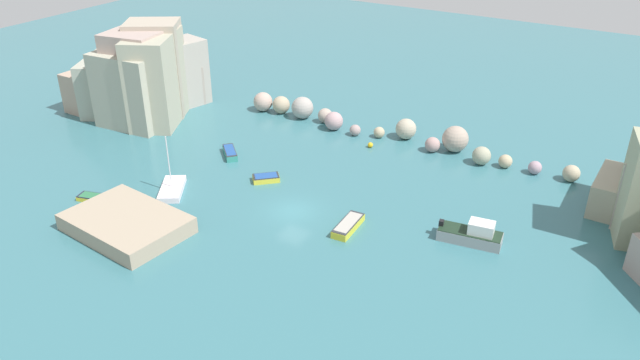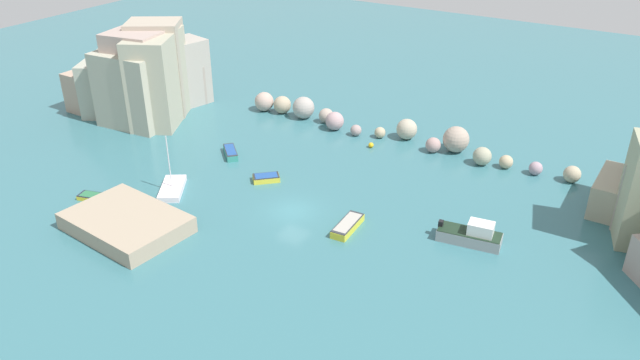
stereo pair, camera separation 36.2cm
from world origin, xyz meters
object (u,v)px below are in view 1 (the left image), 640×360
moored_boat_4 (472,234)px  moored_boat_5 (93,198)px  moored_boat_0 (172,189)px  moored_boat_2 (230,153)px  stone_dock (127,224)px  channel_buoy (370,145)px  moored_boat_1 (348,225)px  moored_boat_3 (266,178)px

moored_boat_4 → moored_boat_5: bearing=-168.9°
moored_boat_0 → moored_boat_2: bearing=148.1°
stone_dock → moored_boat_0: 7.12m
moored_boat_0 → moored_boat_5: bearing=-79.6°
moored_boat_2 → channel_buoy: bearing=-97.9°
moored_boat_2 → moored_boat_5: bearing=113.7°
moored_boat_1 → moored_boat_2: moored_boat_2 is taller
moored_boat_3 → moored_boat_0: bearing=2.0°
moored_boat_3 → moored_boat_4: 20.32m
channel_buoy → moored_boat_2: 14.82m
moored_boat_3 → moored_boat_5: moored_boat_3 is taller
stone_dock → moored_boat_3: size_ratio=3.52×
moored_boat_5 → moored_boat_2: bearing=54.8°
moored_boat_0 → moored_boat_2: 8.87m
moored_boat_0 → moored_boat_4: (26.53, 6.17, 0.43)m
moored_boat_1 → moored_boat_5: bearing=105.2°
moored_boat_2 → moored_boat_4: moored_boat_4 is taller
moored_boat_0 → moored_boat_4: bearing=69.7°
stone_dock → moored_boat_3: bearing=70.4°
moored_boat_2 → moored_boat_5: (-4.81, -13.71, -0.12)m
channel_buoy → moored_boat_1: 16.51m
moored_boat_3 → moored_boat_4: size_ratio=0.53×
moored_boat_1 → moored_boat_0: bearing=95.4°
moored_boat_2 → moored_boat_1: bearing=-156.4°
moored_boat_0 → moored_boat_3: (6.21, 6.23, 0.00)m
moored_boat_0 → channel_buoy: bearing=114.8°
moored_boat_0 → moored_boat_3: size_ratio=2.03×
channel_buoy → moored_boat_5: 28.24m
moored_boat_2 → moored_boat_3: bearing=-159.1°
moored_boat_3 → moored_boat_2: bearing=-65.3°
moored_boat_1 → moored_boat_4: size_ratio=0.76×
moored_boat_2 → moored_boat_3: 6.96m
moored_boat_1 → moored_boat_3: 11.41m
channel_buoy → moored_boat_2: size_ratio=0.18×
moored_boat_3 → stone_dock: bearing=27.3°
moored_boat_2 → moored_boat_4: (26.77, -2.70, 0.38)m
stone_dock → moored_boat_1: bearing=31.9°
moored_boat_1 → moored_boat_2: bearing=66.8°
channel_buoy → moored_boat_0: size_ratio=0.10×
moored_boat_1 → stone_dock: bearing=118.2°
stone_dock → moored_boat_2: (-1.75, 15.81, -0.35)m
moored_boat_2 → moored_boat_0: bearing=134.6°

